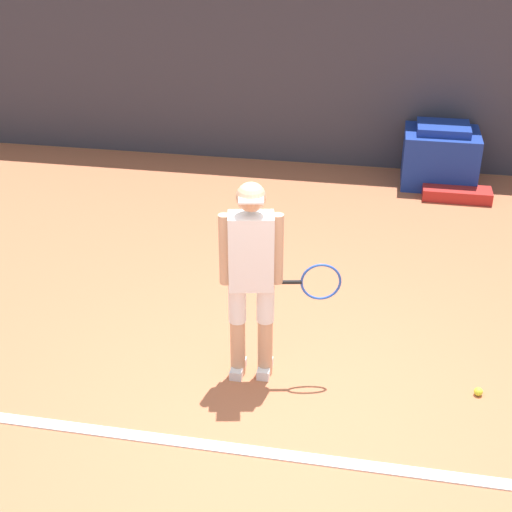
{
  "coord_description": "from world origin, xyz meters",
  "views": [
    {
      "loc": [
        0.55,
        -4.12,
        3.59
      ],
      "look_at": [
        -0.35,
        0.72,
        0.98
      ],
      "focal_mm": 50.0,
      "sensor_mm": 36.0,
      "label": 1
    }
  ],
  "objects_px": {
    "tennis_player": "(253,274)",
    "tennis_ball": "(478,392)",
    "covered_chair": "(440,156)",
    "equipment_bag": "(457,194)"
  },
  "relations": [
    {
      "from": "covered_chair",
      "to": "equipment_bag",
      "type": "height_order",
      "value": "covered_chair"
    },
    {
      "from": "tennis_player",
      "to": "tennis_ball",
      "type": "height_order",
      "value": "tennis_player"
    },
    {
      "from": "tennis_player",
      "to": "tennis_ball",
      "type": "relative_size",
      "value": 24.64
    },
    {
      "from": "covered_chair",
      "to": "equipment_bag",
      "type": "relative_size",
      "value": 1.12
    },
    {
      "from": "tennis_ball",
      "to": "covered_chair",
      "type": "height_order",
      "value": "covered_chair"
    },
    {
      "from": "tennis_player",
      "to": "equipment_bag",
      "type": "bearing_deg",
      "value": 53.66
    },
    {
      "from": "equipment_bag",
      "to": "tennis_player",
      "type": "bearing_deg",
      "value": -115.11
    },
    {
      "from": "covered_chair",
      "to": "tennis_ball",
      "type": "bearing_deg",
      "value": -88.07
    },
    {
      "from": "equipment_bag",
      "to": "covered_chair",
      "type": "bearing_deg",
      "value": 113.24
    },
    {
      "from": "tennis_ball",
      "to": "tennis_player",
      "type": "bearing_deg",
      "value": -178.84
    }
  ]
}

